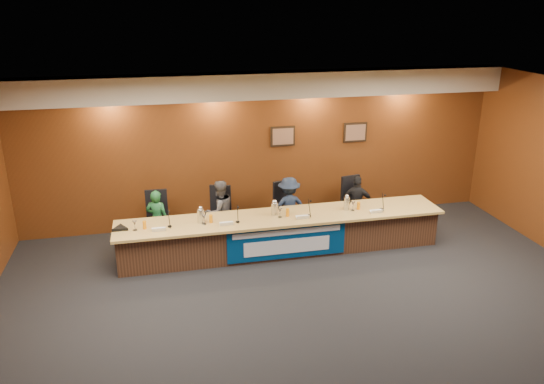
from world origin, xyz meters
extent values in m
plane|color=black|center=(0.00, 0.00, 0.00)|extent=(10.00, 10.00, 0.00)
cube|color=silver|center=(0.00, 0.00, 3.20)|extent=(10.00, 8.00, 0.04)
cube|color=#572A11|center=(0.00, 4.00, 1.60)|extent=(10.00, 0.04, 3.20)
cube|color=beige|center=(0.00, 3.75, 2.95)|extent=(10.00, 0.50, 0.50)
cube|color=#462919|center=(0.00, 2.40, 0.35)|extent=(6.00, 0.80, 0.70)
cube|color=tan|center=(0.00, 2.35, 0.72)|extent=(6.10, 0.95, 0.05)
cube|color=navy|center=(0.00, 1.99, 0.38)|extent=(2.20, 0.02, 0.65)
cube|color=silver|center=(0.00, 1.97, 0.58)|extent=(2.00, 0.01, 0.10)
cube|color=silver|center=(0.00, 1.97, 0.30)|extent=(1.60, 0.01, 0.28)
cube|color=black|center=(0.40, 3.97, 1.85)|extent=(0.52, 0.04, 0.42)
cube|color=black|center=(2.00, 3.97, 1.85)|extent=(0.52, 0.04, 0.42)
imported|color=#185128|center=(-2.27, 3.08, 0.59)|extent=(0.50, 0.41, 1.17)
imported|color=#49484D|center=(-1.08, 3.08, 0.64)|extent=(0.76, 0.68, 1.27)
imported|color=#182339|center=(0.32, 3.08, 0.62)|extent=(0.81, 0.48, 1.24)
imported|color=black|center=(1.77, 3.08, 0.58)|extent=(0.73, 0.53, 1.15)
cube|color=black|center=(-2.27, 3.18, 0.48)|extent=(0.49, 0.49, 0.08)
cube|color=black|center=(-1.08, 3.18, 0.48)|extent=(0.59, 0.59, 0.08)
cube|color=black|center=(0.32, 3.18, 0.48)|extent=(0.59, 0.59, 0.08)
cube|color=black|center=(1.77, 3.18, 0.48)|extent=(0.56, 0.56, 0.08)
cube|color=white|center=(-2.25, 2.11, 0.80)|extent=(0.24, 0.08, 0.10)
cylinder|color=black|center=(-2.06, 2.29, 0.76)|extent=(0.07, 0.07, 0.02)
cylinder|color=orange|center=(-2.49, 2.29, 0.82)|extent=(0.06, 0.06, 0.15)
cylinder|color=silver|center=(-2.65, 2.27, 0.84)|extent=(0.08, 0.08, 0.18)
cube|color=white|center=(-1.07, 2.11, 0.80)|extent=(0.24, 0.08, 0.10)
cylinder|color=black|center=(-0.86, 2.23, 0.76)|extent=(0.07, 0.07, 0.02)
cylinder|color=orange|center=(-1.33, 2.32, 0.82)|extent=(0.06, 0.06, 0.15)
cylinder|color=silver|center=(-1.45, 2.27, 0.84)|extent=(0.08, 0.08, 0.18)
cube|color=white|center=(0.33, 2.10, 0.80)|extent=(0.24, 0.08, 0.10)
cylinder|color=black|center=(0.48, 2.24, 0.76)|extent=(0.07, 0.07, 0.02)
cylinder|color=orange|center=(0.09, 2.31, 0.82)|extent=(0.06, 0.06, 0.15)
cylinder|color=silver|center=(-0.06, 2.28, 0.84)|extent=(0.08, 0.08, 0.18)
cube|color=white|center=(1.76, 2.07, 0.80)|extent=(0.24, 0.08, 0.10)
cylinder|color=black|center=(1.92, 2.23, 0.76)|extent=(0.07, 0.07, 0.02)
cylinder|color=orange|center=(1.49, 2.34, 0.82)|extent=(0.06, 0.06, 0.15)
cylinder|color=silver|center=(1.37, 2.31, 0.84)|extent=(0.08, 0.08, 0.18)
cylinder|color=silver|center=(-1.50, 2.35, 0.88)|extent=(0.13, 0.13, 0.26)
cylinder|color=silver|center=(-0.13, 2.43, 0.87)|extent=(0.13, 0.13, 0.23)
cylinder|color=silver|center=(1.26, 2.37, 0.88)|extent=(0.11, 0.11, 0.25)
cylinder|color=black|center=(-2.91, 2.36, 0.78)|extent=(0.32, 0.32, 0.05)
camera|label=1|loc=(-2.19, -6.47, 4.50)|focal=35.00mm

